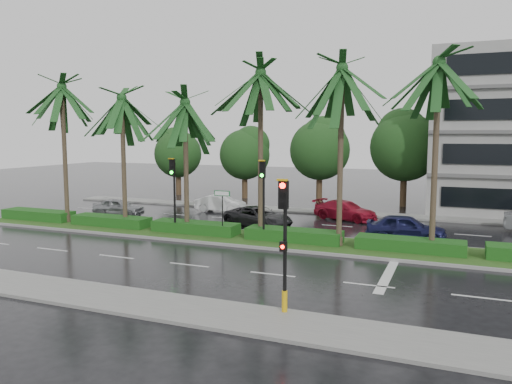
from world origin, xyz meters
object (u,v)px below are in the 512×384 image
at_px(car_darkgrey, 258,217).
at_px(car_blue, 406,228).
at_px(street_sign, 222,202).
at_px(car_red, 345,210).
at_px(signal_near, 284,240).
at_px(signal_median_left, 173,184).
at_px(car_white, 221,203).
at_px(car_silver, 119,207).

height_order(car_darkgrey, car_blue, car_blue).
xyz_separation_m(street_sign, car_blue, (9.50, 3.52, -1.40)).
xyz_separation_m(street_sign, car_red, (5.00, 8.97, -1.47)).
bearing_deg(car_blue, signal_near, 166.77).
bearing_deg(signal_median_left, car_darkgrey, 51.02).
bearing_deg(signal_near, car_white, 121.43).
relative_size(car_silver, car_darkgrey, 0.79).
relative_size(street_sign, car_blue, 0.61).
bearing_deg(signal_near, signal_median_left, 135.91).
distance_m(street_sign, car_silver, 11.53).
bearing_deg(street_sign, car_silver, 156.68).
bearing_deg(car_silver, signal_near, -135.55).
distance_m(signal_near, car_blue, 13.74).
xyz_separation_m(signal_median_left, car_white, (-1.50, 9.13, -2.37)).
relative_size(car_darkgrey, car_blue, 1.11).
height_order(signal_near, car_red, signal_near).
xyz_separation_m(street_sign, car_silver, (-10.50, 4.53, -1.49)).
bearing_deg(car_darkgrey, car_blue, -71.72).
bearing_deg(signal_median_left, car_blue, 16.50).
bearing_deg(car_darkgrey, street_sign, -164.64).
relative_size(signal_near, car_silver, 1.18).
bearing_deg(car_blue, car_red, 36.91).
relative_size(car_white, car_red, 0.85).
bearing_deg(car_blue, car_darkgrey, 83.38).
relative_size(signal_near, car_blue, 1.02).
xyz_separation_m(car_darkgrey, car_blue, (9.00, -0.62, 0.07)).
bearing_deg(street_sign, car_darkgrey, 83.12).
distance_m(car_silver, car_darkgrey, 11.01).
distance_m(car_red, car_blue, 7.07).
xyz_separation_m(signal_median_left, car_blue, (12.50, 3.70, -2.27)).
height_order(signal_median_left, car_darkgrey, signal_median_left).
distance_m(signal_near, signal_median_left, 13.93).
relative_size(signal_median_left, street_sign, 1.68).
relative_size(signal_median_left, car_white, 1.14).
distance_m(street_sign, car_white, 10.13).
distance_m(car_white, car_darkgrey, 6.93).
xyz_separation_m(signal_near, street_sign, (-7.00, 9.87, -0.38)).
distance_m(signal_median_left, car_darkgrey, 6.04).
distance_m(car_white, car_blue, 15.02).
distance_m(car_darkgrey, car_red, 6.60).
xyz_separation_m(car_white, car_blue, (14.00, -5.43, 0.09)).
height_order(signal_median_left, car_silver, signal_median_left).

